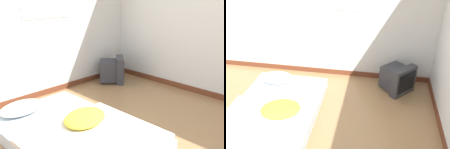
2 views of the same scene
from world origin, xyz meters
The scene contains 3 objects.
wall_back centered at (0.01, 2.69, 1.29)m, with size 7.21×0.08×2.60m.
mattress_bed centered at (0.16, 1.27, 0.11)m, with size 1.18×1.88×0.30m.
crt_tv centered at (1.84, 2.32, 0.22)m, with size 0.58×0.58×0.46m.
Camera 2 is at (1.50, -1.16, 2.33)m, focal length 40.00 mm.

